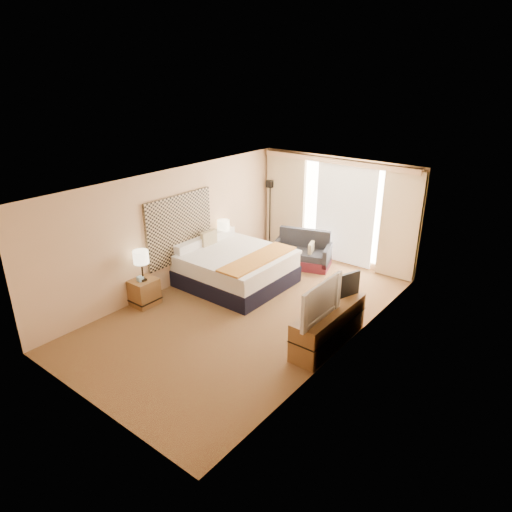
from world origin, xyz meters
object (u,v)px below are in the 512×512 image
Objects in this scene: bed at (235,267)px; lamp_left at (141,258)px; loveseat at (302,254)px; floor_lamp at (270,200)px; nightstand_right at (226,256)px; television at (315,299)px; lamp_right at (223,226)px; desk_chair at (343,301)px; nightstand_left at (144,292)px; media_dresser at (329,326)px.

bed is 2.17m from lamp_left.
loveseat is 2.38× the size of lamp_left.
floor_lamp is at bearing 90.80° from lamp_left.
lamp_left reaches higher than bed.
television is at bearing -27.12° from nightstand_right.
lamp_right is (-1.50, -1.19, 0.74)m from loveseat.
television is at bearing -24.07° from bed.
floor_lamp is 1.57× the size of desk_chair.
nightstand_left is 0.25× the size of bed.
lamp_left reaches higher than loveseat.
television reaches higher than nightstand_left.
television is (3.68, -3.72, -0.24)m from floor_lamp.
nightstand_left and nightstand_right have the same top height.
television is at bearing 9.80° from nightstand_left.
floor_lamp reaches higher than desk_chair.
nightstand_left is 3.98m from loveseat.
lamp_right is (-0.08, 2.53, -0.03)m from lamp_left.
desk_chair is 4.01m from lamp_left.
nightstand_left is 0.36× the size of loveseat.
desk_chair reaches higher than nightstand_left.
nightstand_right is at bearing 90.00° from nightstand_left.
lamp_right is at bearing 63.07° from television.
floor_lamp reaches higher than bed.
bed is 1.92m from loveseat.
lamp_left is at bearing -163.75° from media_dresser.
bed is 1.24× the size of floor_lamp.
nightstand_right is 3.97m from media_dresser.
bed is 1.23m from lamp_right.
nightstand_right is 0.47× the size of television.
bed is at bearing -127.61° from loveseat.
nightstand_right is 4.17m from television.
desk_chair is (2.78, -0.16, 0.11)m from bed.
bed is at bearing 67.95° from lamp_left.
media_dresser is (3.70, -1.45, 0.07)m from nightstand_right.
floor_lamp is (-0.03, 4.35, 1.00)m from nightstand_left.
nightstand_right is 0.36× the size of loveseat.
lamp_left is at bearing 100.19° from television.
nightstand_left is 3.85m from media_dresser.
media_dresser is 2.77× the size of lamp_left.
television is (3.65, -1.87, 0.76)m from nightstand_right.
lamp_left reaches higher than nightstand_right.
television is (0.06, -1.11, 0.52)m from desk_chair.
television reaches higher than nightstand_right.
desk_chair is 0.99× the size of television.
floor_lamp is 2.94× the size of lamp_right.
nightstand_left is 0.89× the size of lamp_right.
desk_chair is 1.23m from television.
nightstand_left is 4.46m from floor_lamp.
nightstand_left is at bearing -113.04° from bed.
bed is at bearing -35.42° from lamp_right.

